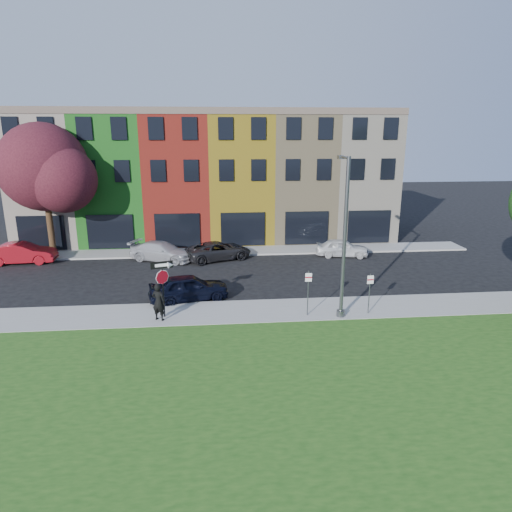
{
  "coord_description": "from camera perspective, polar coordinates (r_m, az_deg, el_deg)",
  "views": [
    {
      "loc": [
        -2.18,
        -18.3,
        8.9
      ],
      "look_at": [
        -0.11,
        4.0,
        2.69
      ],
      "focal_mm": 32.0,
      "sensor_mm": 36.0,
      "label": 1
    }
  ],
  "objects": [
    {
      "name": "parking_sign_a",
      "position": [
        22.24,
        6.54,
        -3.98
      ],
      "size": [
        0.32,
        0.09,
        2.27
      ],
      "rotation": [
        0.0,
        0.0,
        -0.07
      ],
      "color": "#4D5052",
      "rests_on": "sidewalk_near"
    },
    {
      "name": "street_lamp",
      "position": [
        21.85,
        10.91,
        2.19
      ],
      "size": [
        0.55,
        2.58,
        7.65
      ],
      "rotation": [
        0.0,
        0.0,
        -0.1
      ],
      "color": "#4D5052",
      "rests_on": "sidewalk_near"
    },
    {
      "name": "ground",
      "position": [
        20.47,
        1.36,
        -10.29
      ],
      "size": [
        120.0,
        120.0,
        0.0
      ],
      "primitive_type": "plane",
      "color": "black",
      "rests_on": "ground"
    },
    {
      "name": "tree_purple",
      "position": [
        35.59,
        -24.83,
        9.8
      ],
      "size": [
        7.33,
        6.41,
        9.33
      ],
      "color": "black",
      "rests_on": "sidewalk_far"
    },
    {
      "name": "rowhouse_block",
      "position": [
        39.68,
        -5.83,
        9.76
      ],
      "size": [
        30.0,
        10.12,
        10.0
      ],
      "color": "beige",
      "rests_on": "ground"
    },
    {
      "name": "parked_car_dark",
      "position": [
        32.4,
        -4.71,
        0.68
      ],
      "size": [
        5.19,
        6.05,
        1.29
      ],
      "primitive_type": "imported",
      "rotation": [
        0.0,
        0.0,
        1.93
      ],
      "color": "black",
      "rests_on": "ground"
    },
    {
      "name": "sidewalk_near",
      "position": [
        23.44,
        5.4,
        -6.74
      ],
      "size": [
        40.0,
        3.0,
        0.12
      ],
      "primitive_type": "cube",
      "color": "gray",
      "rests_on": "ground"
    },
    {
      "name": "parked_car_white",
      "position": [
        33.67,
        10.72,
        1.02
      ],
      "size": [
        2.85,
        4.31,
        1.29
      ],
      "primitive_type": "imported",
      "rotation": [
        0.0,
        0.0,
        1.39
      ],
      "color": "silver",
      "rests_on": "ground"
    },
    {
      "name": "sedan_near",
      "position": [
        24.82,
        -8.4,
        -3.93
      ],
      "size": [
        3.62,
        5.0,
        1.44
      ],
      "primitive_type": "imported",
      "rotation": [
        0.0,
        0.0,
        1.81
      ],
      "color": "black",
      "rests_on": "ground"
    },
    {
      "name": "stop_sign",
      "position": [
        22.15,
        -11.63,
        -2.68
      ],
      "size": [
        1.02,
        0.33,
        2.8
      ],
      "rotation": [
        0.0,
        0.0,
        0.28
      ],
      "color": "black",
      "rests_on": "sidewalk_near"
    },
    {
      "name": "sidewalk_far",
      "position": [
        34.46,
        -6.49,
        0.53
      ],
      "size": [
        40.0,
        2.4,
        0.12
      ],
      "primitive_type": "cube",
      "color": "gray",
      "rests_on": "ground"
    },
    {
      "name": "parking_sign_b",
      "position": [
        23.01,
        14.03,
        -3.99
      ],
      "size": [
        0.32,
        0.09,
        2.05
      ],
      "rotation": [
        0.0,
        0.0,
        0.04
      ],
      "color": "#4D5052",
      "rests_on": "sidewalk_near"
    },
    {
      "name": "parked_car_red",
      "position": [
        35.22,
        -27.21,
        0.32
      ],
      "size": [
        2.12,
        4.61,
        1.45
      ],
      "primitive_type": "imported",
      "rotation": [
        0.0,
        0.0,
        1.64
      ],
      "color": "maroon",
      "rests_on": "ground"
    },
    {
      "name": "man",
      "position": [
        22.2,
        -12.09,
        -5.64
      ],
      "size": [
        0.98,
        0.91,
        1.82
      ],
      "primitive_type": "imported",
      "rotation": [
        0.0,
        0.0,
        2.74
      ],
      "color": "black",
      "rests_on": "sidewalk_near"
    },
    {
      "name": "parked_car_silver",
      "position": [
        32.68,
        -11.68,
        0.57
      ],
      "size": [
        5.16,
        5.93,
        1.33
      ],
      "primitive_type": "imported",
      "rotation": [
        0.0,
        0.0,
        1.17
      ],
      "color": "#A8A8AD",
      "rests_on": "ground"
    }
  ]
}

